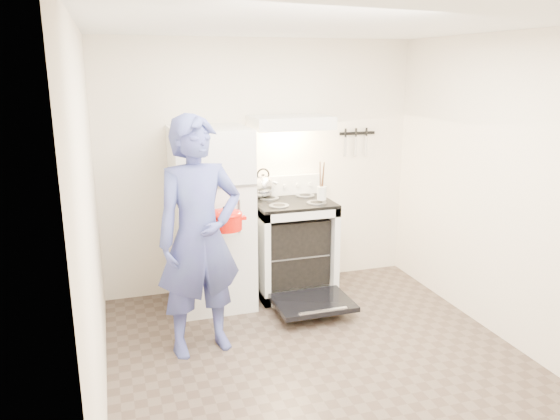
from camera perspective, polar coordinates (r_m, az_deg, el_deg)
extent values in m
plane|color=#4D4036|center=(4.35, 4.80, -16.09)|extent=(3.60, 3.60, 0.00)
cube|color=#F2E5CD|center=(5.53, -2.02, 4.57)|extent=(3.20, 0.02, 2.50)
cube|color=silver|center=(5.16, -7.14, -0.85)|extent=(0.70, 0.70, 1.70)
cube|color=silver|center=(5.49, 1.29, -4.02)|extent=(0.76, 0.65, 0.92)
cube|color=black|center=(5.36, 1.32, 0.80)|extent=(0.76, 0.65, 0.03)
cube|color=silver|center=(5.60, 0.38, 2.61)|extent=(0.76, 0.07, 0.20)
cube|color=black|center=(5.10, 3.46, -9.64)|extent=(0.70, 0.54, 0.04)
cube|color=slate|center=(5.50, 1.29, -4.21)|extent=(0.60, 0.52, 0.01)
cube|color=silver|center=(5.30, 1.10, 9.15)|extent=(0.76, 0.50, 0.12)
cube|color=black|center=(5.84, 8.06, 7.96)|extent=(0.40, 0.02, 0.03)
cylinder|color=#907354|center=(5.39, 0.93, -4.45)|extent=(0.31, 0.31, 0.02)
cylinder|color=silver|center=(5.28, 4.38, 1.77)|extent=(0.10, 0.10, 0.13)
imported|color=navy|center=(4.27, -8.42, -2.87)|extent=(0.77, 0.58, 1.90)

